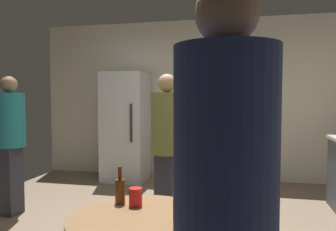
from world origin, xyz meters
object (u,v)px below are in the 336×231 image
Objects in this scene: beer_bottle_brown at (120,190)px; plastic_cup_red at (136,197)px; person_in_olive_shirt at (167,139)px; person_in_navy_shirt at (225,206)px; refrigerator at (126,127)px; person_in_teal_shirt at (10,134)px; beer_bottle_amber at (179,204)px; person_in_white_shirt at (184,128)px.

beer_bottle_brown is 0.11m from plastic_cup_red.
person_in_olive_shirt reaches higher than beer_bottle_brown.
refrigerator is at bearing -38.30° from person_in_navy_shirt.
person_in_teal_shirt is (-2.03, 1.47, 0.17)m from plastic_cup_red.
person_in_navy_shirt reaches higher than beer_bottle_amber.
person_in_teal_shirt is at bearing 145.00° from beer_bottle_amber.
person_in_white_shirt is at bearing 92.33° from plastic_cup_red.
person_in_olive_shirt is at bearing -58.78° from refrigerator.
beer_bottle_amber is at bearing -23.97° from beer_bottle_brown.
plastic_cup_red is (1.26, -3.31, -0.11)m from refrigerator.
person_in_olive_shirt reaches higher than beer_bottle_amber.
beer_bottle_brown is 2.21m from person_in_white_shirt.
beer_bottle_amber is 2.84m from person_in_teal_shirt.
plastic_cup_red is at bearing 152.25° from beer_bottle_amber.
plastic_cup_red is 0.07× the size of person_in_olive_shirt.
refrigerator is at bearing 109.36° from beer_bottle_brown.
plastic_cup_red is (0.11, -0.02, -0.03)m from beer_bottle_brown.
person_in_olive_shirt is at bearing -44.97° from person_in_navy_shirt.
person_in_navy_shirt is at bearing -50.10° from beer_bottle_brown.
person_in_navy_shirt reaches higher than plastic_cup_red.
person_in_navy_shirt is at bearing 39.62° from person_in_olive_shirt.
plastic_cup_red is at bearing -69.12° from refrigerator.
refrigerator is 1.02× the size of person_in_navy_shirt.
person_in_white_shirt is (-0.38, 2.38, 0.18)m from beer_bottle_amber.
person_in_teal_shirt is at bearing -68.68° from person_in_olive_shirt.
beer_bottle_brown is 2.41m from person_in_teal_shirt.
person_in_navy_shirt reaches higher than person_in_olive_shirt.
beer_bottle_brown is at bearing -22.48° from person_in_navy_shirt.
beer_bottle_amber is at bearing -38.89° from person_in_navy_shirt.
person_in_navy_shirt is (0.57, -0.78, 0.24)m from plastic_cup_red.
person_in_teal_shirt is at bearing -112.78° from refrigerator.
person_in_white_shirt reaches higher than person_in_olive_shirt.
beer_bottle_amber is at bearing -27.75° from plastic_cup_red.
beer_bottle_amber is at bearing -65.81° from refrigerator.
person_in_navy_shirt is (0.67, -0.81, 0.22)m from beer_bottle_brown.
beer_bottle_amber is 0.72m from person_in_navy_shirt.
person_in_olive_shirt is 1.90m from person_in_teal_shirt.
person_in_white_shirt reaches higher than beer_bottle_brown.
beer_bottle_amber is 0.33m from plastic_cup_red.
person_in_olive_shirt is (-0.43, 1.60, 0.13)m from beer_bottle_amber.
person_in_navy_shirt is 2.34m from person_in_olive_shirt.
refrigerator is 1.10× the size of person_in_teal_shirt.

